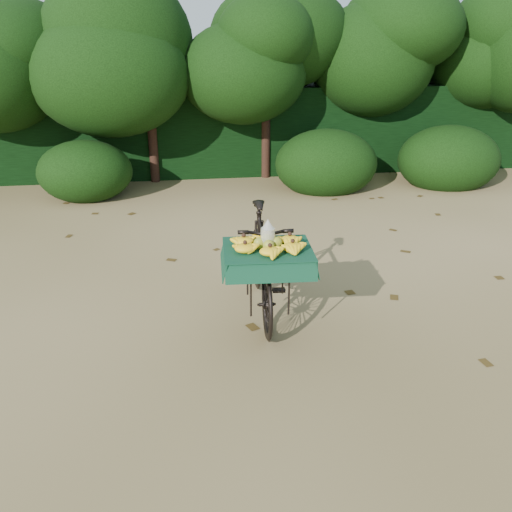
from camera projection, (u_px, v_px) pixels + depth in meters
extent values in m
plane|color=tan|center=(295.00, 290.00, 6.48)|extent=(80.00, 80.00, 0.00)
imported|color=black|center=(262.00, 262.00, 5.80)|extent=(0.65, 1.95, 1.16)
cube|color=black|center=(268.00, 251.00, 5.10)|extent=(0.44, 0.53, 0.03)
cube|color=#124430|center=(268.00, 249.00, 5.09)|extent=(0.87, 0.74, 0.01)
ellipsoid|color=olive|center=(276.00, 243.00, 5.08)|extent=(0.11, 0.09, 0.12)
ellipsoid|color=olive|center=(267.00, 240.00, 5.14)|extent=(0.11, 0.09, 0.12)
ellipsoid|color=olive|center=(259.00, 243.00, 5.07)|extent=(0.11, 0.09, 0.12)
ellipsoid|color=olive|center=(269.00, 246.00, 5.01)|extent=(0.11, 0.09, 0.12)
cylinder|color=#EAE5C6|center=(268.00, 237.00, 5.06)|extent=(0.13, 0.13, 0.17)
cube|color=black|center=(237.00, 128.00, 11.89)|extent=(26.00, 1.80, 1.80)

